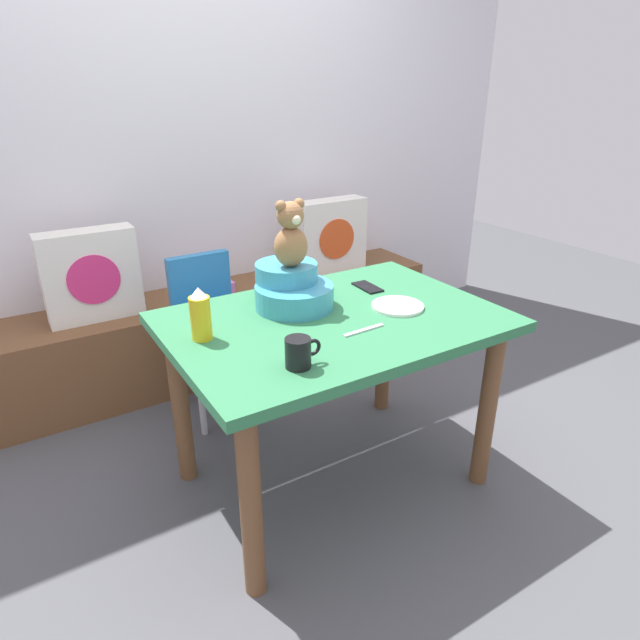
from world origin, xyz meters
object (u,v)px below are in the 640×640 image
at_px(dining_table, 334,344).
at_px(pillow_floral_left, 91,276).
at_px(highchair, 212,316).
at_px(coffee_mug, 299,353).
at_px(ketchup_bottle, 200,315).
at_px(pillow_floral_right, 330,236).
at_px(book_stack, 214,288).
at_px(dinner_plate_near, 398,306).
at_px(cell_phone, 367,287).
at_px(infant_seat_teal, 292,288).
at_px(teddy_bear, 291,235).

bearing_deg(dining_table, pillow_floral_left, 119.37).
distance_m(highchair, coffee_mug, 1.03).
distance_m(highchair, ketchup_bottle, 0.77).
xyz_separation_m(pillow_floral_right, dining_table, (-0.72, -1.15, -0.05)).
height_order(book_stack, dinner_plate_near, dinner_plate_near).
height_order(pillow_floral_right, highchair, pillow_floral_right).
xyz_separation_m(book_stack, dinner_plate_near, (0.29, -1.22, 0.25)).
bearing_deg(coffee_mug, pillow_floral_left, 103.87).
distance_m(highchair, cell_phone, 0.77).
distance_m(dining_table, highchair, 0.77).
bearing_deg(dinner_plate_near, infant_seat_teal, 145.42).
xyz_separation_m(dining_table, cell_phone, (0.29, 0.18, 0.12)).
relative_size(infant_seat_teal, cell_phone, 2.29).
distance_m(pillow_floral_right, ketchup_bottle, 1.61).
height_order(highchair, infant_seat_teal, infant_seat_teal).
distance_m(book_stack, coffee_mug, 1.49).
xyz_separation_m(dining_table, ketchup_bottle, (-0.48, 0.08, 0.20)).
distance_m(teddy_bear, cell_phone, 0.46).
height_order(coffee_mug, cell_phone, coffee_mug).
bearing_deg(pillow_floral_right, pillow_floral_left, 180.00).
xyz_separation_m(coffee_mug, dinner_plate_near, (0.55, 0.21, -0.04)).
height_order(dining_table, cell_phone, cell_phone).
bearing_deg(ketchup_bottle, coffee_mug, -62.12).
bearing_deg(cell_phone, dinner_plate_near, 84.81).
bearing_deg(coffee_mug, highchair, 84.83).
bearing_deg(ketchup_bottle, book_stack, 67.63).
bearing_deg(coffee_mug, cell_phone, 37.31).
bearing_deg(teddy_bear, coffee_mug, -116.54).
relative_size(ketchup_bottle, cell_phone, 1.28).
relative_size(highchair, infant_seat_teal, 2.39).
relative_size(coffee_mug, cell_phone, 0.83).
bearing_deg(pillow_floral_left, highchair, -43.45).
distance_m(dining_table, dinner_plate_near, 0.29).
height_order(highchair, coffee_mug, coffee_mug).
height_order(pillow_floral_right, ketchup_bottle, ketchup_bottle).
height_order(infant_seat_teal, teddy_bear, teddy_bear).
bearing_deg(dinner_plate_near, pillow_floral_left, 126.92).
bearing_deg(cell_phone, pillow_floral_right, -112.27).
bearing_deg(pillow_floral_left, coffee_mug, -76.13).
bearing_deg(pillow_floral_right, dinner_plate_near, -111.14).
distance_m(pillow_floral_right, dining_table, 1.36).
xyz_separation_m(highchair, dinner_plate_near, (0.46, -0.79, 0.22)).
relative_size(highchair, dinner_plate_near, 3.95).
bearing_deg(ketchup_bottle, pillow_floral_right, 41.76).
relative_size(highchair, coffee_mug, 6.58).
height_order(infant_seat_teal, dinner_plate_near, infant_seat_teal).
xyz_separation_m(teddy_bear, ketchup_bottle, (-0.40, -0.10, -0.19)).
height_order(pillow_floral_left, ketchup_bottle, ketchup_bottle).
bearing_deg(book_stack, pillow_floral_right, -1.60).
xyz_separation_m(dining_table, coffee_mug, (-0.30, -0.26, 0.16)).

